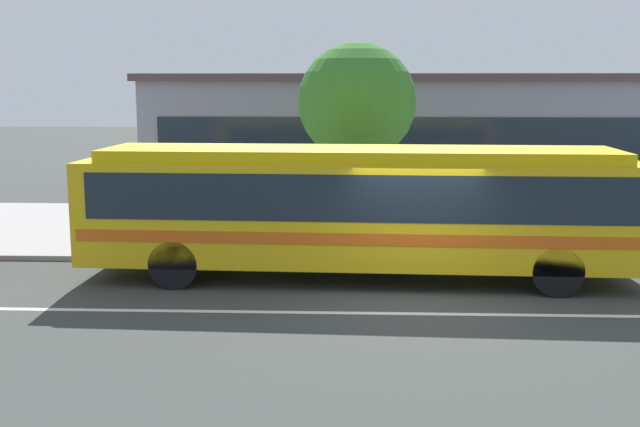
# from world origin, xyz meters

# --- Properties ---
(ground_plane) EXTENTS (120.00, 120.00, 0.00)m
(ground_plane) POSITION_xyz_m (0.00, 0.00, 0.00)
(ground_plane) COLOR #393D39
(sidewalk_slab) EXTENTS (60.00, 8.00, 0.12)m
(sidewalk_slab) POSITION_xyz_m (0.00, 7.09, 0.06)
(sidewalk_slab) COLOR #999591
(sidewalk_slab) RESTS_ON ground_plane
(lane_stripe_center) EXTENTS (56.00, 0.16, 0.01)m
(lane_stripe_center) POSITION_xyz_m (0.00, -0.80, 0.00)
(lane_stripe_center) COLOR silver
(lane_stripe_center) RESTS_ON ground_plane
(transit_bus) EXTENTS (11.56, 2.95, 2.78)m
(transit_bus) POSITION_xyz_m (-1.10, 1.74, 1.62)
(transit_bus) COLOR gold
(transit_bus) RESTS_ON ground_plane
(pedestrian_waiting_near_sign) EXTENTS (0.42, 0.42, 1.64)m
(pedestrian_waiting_near_sign) POSITION_xyz_m (3.36, 4.08, 1.08)
(pedestrian_waiting_near_sign) COLOR #212F46
(pedestrian_waiting_near_sign) RESTS_ON sidewalk_slab
(pedestrian_walking_along_curb) EXTENTS (0.48, 0.48, 1.70)m
(pedestrian_walking_along_curb) POSITION_xyz_m (0.15, 3.54, 1.11)
(pedestrian_walking_along_curb) COLOR #2A3E2C
(pedestrian_walking_along_curb) RESTS_ON sidewalk_slab
(pedestrian_standing_by_tree) EXTENTS (0.46, 0.46, 1.66)m
(pedestrian_standing_by_tree) POSITION_xyz_m (-3.42, 3.75, 1.09)
(pedestrian_standing_by_tree) COLOR #2B2743
(pedestrian_standing_by_tree) RESTS_ON sidewalk_slab
(bus_stop_sign) EXTENTS (0.16, 0.43, 2.28)m
(bus_stop_sign) POSITION_xyz_m (3.12, 3.85, 1.59)
(bus_stop_sign) COLOR gray
(bus_stop_sign) RESTS_ON sidewalk_slab
(street_tree_near_stop) EXTENTS (3.10, 3.10, 5.05)m
(street_tree_near_stop) POSITION_xyz_m (-1.13, 6.13, 3.60)
(street_tree_near_stop) COLOR brown
(street_tree_near_stop) RESTS_ON sidewalk_slab
(station_building) EXTENTS (17.18, 8.89, 4.42)m
(station_building) POSITION_xyz_m (0.21, 14.69, 2.22)
(station_building) COLOR gray
(station_building) RESTS_ON ground_plane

